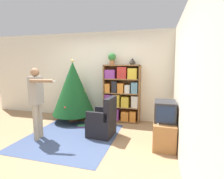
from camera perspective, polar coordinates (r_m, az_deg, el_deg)
ground_plane at (r=3.96m, az=-11.30°, el=-16.63°), size 14.00×14.00×0.00m
wall_back at (r=5.35m, az=-2.66°, el=4.44°), size 8.00×0.10×2.60m
wall_right at (r=3.24m, az=22.59°, el=1.35°), size 0.10×8.00×2.60m
area_rug at (r=4.26m, az=-13.29°, el=-14.76°), size 2.01×2.15×0.01m
bookshelf at (r=5.02m, az=3.19°, el=-1.45°), size 1.04×0.32×1.64m
tv_stand at (r=3.86m, az=16.64°, el=-13.31°), size 0.43×0.84×0.52m
television at (r=3.71m, az=16.94°, el=-6.69°), size 0.41×0.54×0.40m
game_remote at (r=3.52m, az=14.78°, el=-10.61°), size 0.04×0.12×0.02m
christmas_tree at (r=5.16m, az=-12.55°, el=0.41°), size 1.21×1.21×1.79m
armchair at (r=4.12m, az=-3.00°, el=-10.64°), size 0.61×0.60×0.92m
standing_person at (r=4.13m, az=-23.32°, el=-2.50°), size 0.68×0.46×1.58m
potted_plant at (r=5.03m, az=0.00°, el=10.27°), size 0.22×0.22×0.33m
table_lamp at (r=4.90m, az=6.66°, el=9.23°), size 0.20×0.20×0.18m
book_pile_near_tree at (r=4.82m, az=-9.93°, el=-11.65°), size 0.25×0.20×0.05m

